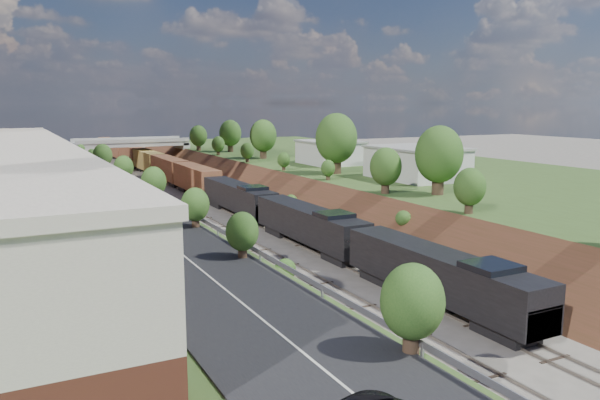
{
  "coord_description": "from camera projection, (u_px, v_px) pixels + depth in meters",
  "views": [
    {
      "loc": [
        -25.69,
        -9.83,
        14.96
      ],
      "look_at": [
        -0.99,
        38.28,
        6.0
      ],
      "focal_mm": 35.0,
      "sensor_mm": 36.0,
      "label": 1
    }
  ],
  "objects": [
    {
      "name": "embankment_left",
      "position": [
        144.0,
        229.0,
        70.35
      ],
      "size": [
        10.0,
        180.0,
        10.0
      ],
      "primitive_type": "cube",
      "rotation": [
        0.0,
        0.79,
        0.0
      ],
      "color": "brown",
      "rests_on": "ground"
    },
    {
      "name": "white_building_near",
      "position": [
        416.0,
        164.0,
        77.73
      ],
      "size": [
        9.0,
        12.0,
        4.0
      ],
      "primitive_type": "cube",
      "color": "silver",
      "rests_on": "platform_right"
    },
    {
      "name": "platform_right",
      "position": [
        432.0,
        185.0,
        89.77
      ],
      "size": [
        44.0,
        180.0,
        5.0
      ],
      "primitive_type": "cube",
      "color": "#3A5422",
      "rests_on": "ground"
    },
    {
      "name": "guardrail",
      "position": [
        139.0,
        184.0,
        69.09
      ],
      "size": [
        0.1,
        171.0,
        0.7
      ],
      "color": "#99999E",
      "rests_on": "platform_left"
    },
    {
      "name": "white_building_far",
      "position": [
        330.0,
        153.0,
        96.85
      ],
      "size": [
        8.0,
        10.0,
        3.6
      ],
      "primitive_type": "cube",
      "color": "silver",
      "rests_on": "platform_right"
    },
    {
      "name": "rail_left_track",
      "position": [
        211.0,
        222.0,
        74.12
      ],
      "size": [
        1.58,
        180.0,
        0.18
      ],
      "primitive_type": "cube",
      "color": "gray",
      "rests_on": "ground"
    },
    {
      "name": "embankment_right",
      "position": [
        305.0,
        214.0,
        80.26
      ],
      "size": [
        10.0,
        180.0,
        10.0
      ],
      "primitive_type": "cube",
      "rotation": [
        0.0,
        0.79,
        0.0
      ],
      "color": "brown",
      "rests_on": "ground"
    },
    {
      "name": "tree_left_crest",
      "position": [
        278.0,
        242.0,
        33.74
      ],
      "size": [
        2.45,
        2.45,
        3.55
      ],
      "color": "#473323",
      "rests_on": "platform_left"
    },
    {
      "name": "freight_train",
      "position": [
        172.0,
        169.0,
        109.43
      ],
      "size": [
        3.24,
        164.55,
        4.79
      ],
      "color": "black",
      "rests_on": "ground"
    },
    {
      "name": "rail_right_track",
      "position": [
        249.0,
        218.0,
        76.47
      ],
      "size": [
        1.58,
        180.0,
        0.18
      ],
      "primitive_type": "cube",
      "color": "gray",
      "rests_on": "ground"
    },
    {
      "name": "tree_right_large",
      "position": [
        439.0,
        155.0,
        63.88
      ],
      "size": [
        5.25,
        5.25,
        7.61
      ],
      "color": "#473323",
      "rests_on": "platform_right"
    },
    {
      "name": "road",
      "position": [
        103.0,
        190.0,
        67.5
      ],
      "size": [
        8.0,
        180.0,
        0.1
      ],
      "primitive_type": "cube",
      "color": "black",
      "rests_on": "platform_left"
    },
    {
      "name": "overpass",
      "position": [
        131.0,
        149.0,
        128.92
      ],
      "size": [
        24.5,
        8.3,
        7.4
      ],
      "color": "gray",
      "rests_on": "ground"
    }
  ]
}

